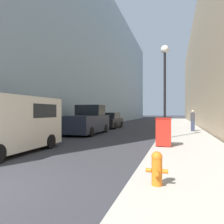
{
  "coord_description": "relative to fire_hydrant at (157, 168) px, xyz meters",
  "views": [
    {
      "loc": [
        4.3,
        -3.29,
        1.67
      ],
      "look_at": [
        -1.85,
        17.83,
        1.64
      ],
      "focal_mm": 35.0,
      "sensor_mm": 36.0,
      "label": 1
    }
  ],
  "objects": [
    {
      "name": "fire_hydrant",
      "position": [
        0.0,
        0.0,
        0.0
      ],
      "size": [
        0.46,
        0.35,
        0.71
      ],
      "color": "orange",
      "rests_on": "sidewalk_right"
    },
    {
      "name": "sidewalk_right",
      "position": [
        1.02,
        16.66,
        -0.44
      ],
      "size": [
        3.29,
        60.0,
        0.13
      ],
      "color": "#ADA89E",
      "rests_on": "ground"
    },
    {
      "name": "building_left_glass",
      "position": [
        -14.15,
        24.66,
        8.44
      ],
      "size": [
        12.0,
        60.0,
        17.88
      ],
      "color": "#849EB2",
      "rests_on": "ground"
    },
    {
      "name": "pickup_truck",
      "position": [
        -6.04,
        10.59,
        0.43
      ],
      "size": [
        2.22,
        4.91,
        2.2
      ],
      "color": "#232838",
      "rests_on": "ground"
    },
    {
      "name": "pedestrian_on_sidewalk",
      "position": [
        1.7,
        13.74,
        0.47
      ],
      "size": [
        0.34,
        0.22,
        1.68
      ],
      "color": "#2D3347",
      "rests_on": "sidewalk_right"
    },
    {
      "name": "lamppost",
      "position": [
        -0.22,
        8.34,
        3.16
      ],
      "size": [
        0.47,
        0.47,
        5.39
      ],
      "color": "black",
      "rests_on": "sidewalk_right"
    },
    {
      "name": "trash_bin",
      "position": [
        -0.14,
        5.4,
        0.28
      ],
      "size": [
        0.67,
        0.7,
        1.27
      ],
      "color": "red",
      "rests_on": "sidewalk_right"
    },
    {
      "name": "parked_sedan_near",
      "position": [
        -6.09,
        16.83,
        0.23
      ],
      "size": [
        1.91,
        4.26,
        1.58
      ],
      "color": "black",
      "rests_on": "ground"
    },
    {
      "name": "white_van",
      "position": [
        -6.04,
        2.66,
        0.76
      ],
      "size": [
        2.06,
        4.97,
        2.29
      ],
      "color": "beige",
      "rests_on": "ground"
    }
  ]
}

